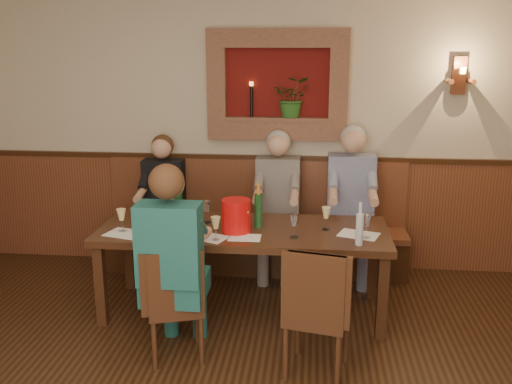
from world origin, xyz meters
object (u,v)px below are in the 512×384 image
person_bench_mid (277,217)px  person_chair_front (174,279)px  wine_bottle_green_a (258,210)px  wine_bottle_green_b (178,203)px  spittoon_bucket (236,216)px  bench (255,238)px  chair_near_right (317,336)px  water_bottle (360,228)px  chair_near_left (176,325)px  person_bench_right (350,217)px  person_bench_left (163,216)px  dining_table (244,236)px

person_bench_mid → person_chair_front: 1.73m
wine_bottle_green_a → wine_bottle_green_b: wine_bottle_green_b is taller
person_bench_mid → spittoon_bucket: bearing=-106.4°
person_bench_mid → spittoon_bucket: size_ratio=5.32×
person_chair_front → bench: bearing=76.7°
bench → chair_near_right: 1.94m
bench → water_bottle: bearing=-53.6°
chair_near_left → chair_near_right: bearing=-23.3°
chair_near_right → wine_bottle_green_a: bearing=130.1°
person_bench_right → wine_bottle_green_b: size_ratio=3.70×
wine_bottle_green_b → bench: bearing=54.4°
person_bench_left → water_bottle: person_bench_left is taller
chair_near_right → water_bottle: (0.31, 0.58, 0.61)m
chair_near_right → person_bench_mid: person_bench_mid is taller
wine_bottle_green_a → person_chair_front: bearing=-122.9°
bench → wine_bottle_green_a: 1.08m
dining_table → chair_near_left: chair_near_left is taller
wine_bottle_green_b → water_bottle: (1.51, -0.45, -0.03)m
chair_near_right → spittoon_bucket: (-0.67, 0.79, 0.61)m
chair_near_right → wine_bottle_green_a: wine_bottle_green_a is taller
person_bench_left → wine_bottle_green_a: person_bench_left is taller
water_bottle → wine_bottle_green_b: bearing=163.5°
person_bench_right → person_chair_front: bearing=-129.8°
wine_bottle_green_b → water_bottle: wine_bottle_green_b is taller
water_bottle → wine_bottle_green_a: bearing=156.3°
person_bench_mid → person_bench_right: bearing=-0.1°
wine_bottle_green_a → water_bottle: wine_bottle_green_a is taller
wine_bottle_green_b → person_chair_front: bearing=-79.1°
chair_near_left → water_bottle: 1.54m
chair_near_left → chair_near_right: size_ratio=0.92×
person_bench_mid → water_bottle: 1.38m
person_chair_front → water_bottle: bearing=19.1°
dining_table → chair_near_left: (-0.40, -0.79, -0.42)m
bench → spittoon_bucket: bench is taller
person_chair_front → wine_bottle_green_b: 0.98m
person_bench_left → person_bench_right: 1.85m
chair_near_left → wine_bottle_green_a: size_ratio=2.33×
bench → person_bench_left: person_bench_left is taller
person_bench_right → person_chair_front: 2.10m
person_bench_mid → chair_near_left: bearing=-111.1°
chair_near_left → wine_bottle_green_b: bearing=83.7°
bench → chair_near_left: size_ratio=3.43×
bench → wine_bottle_green_b: wine_bottle_green_b is taller
person_bench_mid → person_bench_right: (0.71, -0.00, 0.03)m
person_bench_left → wine_bottle_green_a: (1.04, -0.80, 0.34)m
chair_near_left → person_bench_mid: 1.78m
dining_table → wine_bottle_green_b: size_ratio=5.94×
dining_table → person_bench_left: bearing=137.5°
dining_table → person_bench_mid: 0.87m
spittoon_bucket → water_bottle: water_bottle is taller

